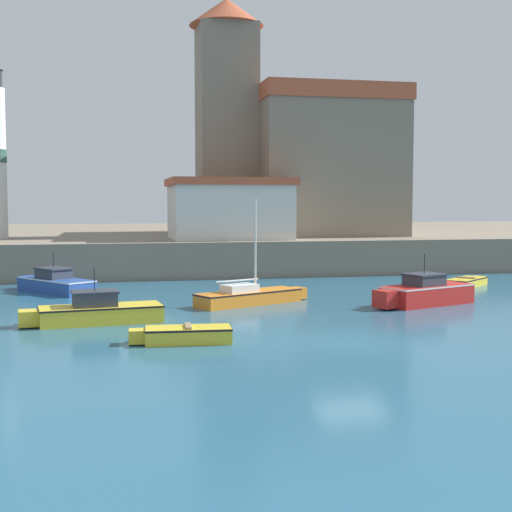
# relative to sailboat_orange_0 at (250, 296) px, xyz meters

# --- Properties ---
(ground_plane) EXTENTS (200.00, 200.00, 0.00)m
(ground_plane) POSITION_rel_sailboat_orange_0_xyz_m (1.66, -9.69, -0.41)
(ground_plane) COLOR #28607F
(quay_seawall) EXTENTS (120.00, 40.00, 2.33)m
(quay_seawall) POSITION_rel_sailboat_orange_0_xyz_m (1.66, 31.00, 0.76)
(quay_seawall) COLOR gray
(quay_seawall) RESTS_ON ground
(sailboat_orange_0) EXTENTS (5.96, 3.70, 5.01)m
(sailboat_orange_0) POSITION_rel_sailboat_orange_0_xyz_m (0.00, 0.00, 0.00)
(sailboat_orange_0) COLOR orange
(sailboat_orange_0) RESTS_ON ground
(motorboat_yellow_2) EXTENTS (5.73, 2.32, 2.23)m
(motorboat_yellow_2) POSITION_rel_sailboat_orange_0_xyz_m (-7.11, -3.97, 0.08)
(motorboat_yellow_2) COLOR yellow
(motorboat_yellow_2) RESTS_ON ground
(motorboat_blue_3) EXTENTS (4.48, 5.40, 2.24)m
(motorboat_blue_3) POSITION_rel_sailboat_orange_0_xyz_m (-9.46, 6.57, 0.10)
(motorboat_blue_3) COLOR #284C9E
(motorboat_blue_3) RESTS_ON ground
(dinghy_yellow_4) EXTENTS (3.58, 1.46, 0.62)m
(dinghy_yellow_4) POSITION_rel_sailboat_orange_0_xyz_m (-4.06, -8.66, -0.11)
(dinghy_yellow_4) COLOR yellow
(dinghy_yellow_4) RESTS_ON ground
(motorboat_red_6) EXTENTS (5.55, 3.39, 2.40)m
(motorboat_red_6) POSITION_rel_sailboat_orange_0_xyz_m (8.05, -1.90, 0.18)
(motorboat_red_6) COLOR red
(motorboat_red_6) RESTS_ON ground
(dinghy_yellow_7) EXTENTS (3.58, 3.22, 0.54)m
(dinghy_yellow_7) POSITION_rel_sailboat_orange_0_xyz_m (13.79, 4.63, -0.15)
(dinghy_yellow_7) COLOR yellow
(dinghy_yellow_7) RESTS_ON ground
(church) EXTENTS (15.58, 14.61, 17.49)m
(church) POSITION_rel_sailboat_orange_0_xyz_m (8.41, 21.77, 8.09)
(church) COLOR gray
(church) RESTS_ON quay_seawall
(harbor_shed_mid_row) EXTENTS (8.29, 7.29, 4.14)m
(harbor_shed_mid_row) POSITION_rel_sailboat_orange_0_xyz_m (1.66, 15.84, 4.02)
(harbor_shed_mid_row) COLOR silver
(harbor_shed_mid_row) RESTS_ON quay_seawall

